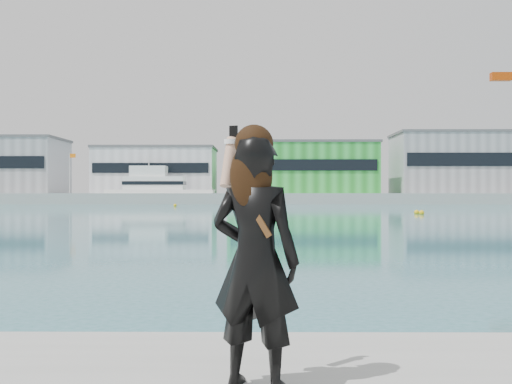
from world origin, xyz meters
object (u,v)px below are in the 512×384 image
(motor_yacht, at_px, (158,190))
(buoy_near, at_px, (422,214))
(woman, at_px, (255,253))
(buoy_extra, at_px, (417,214))
(buoy_far, at_px, (175,206))

(motor_yacht, xyz_separation_m, buoy_near, (34.76, -59.77, -2.64))
(buoy_near, bearing_deg, woman, -105.04)
(buoy_near, xyz_separation_m, buoy_extra, (-0.13, 1.40, 0.00))
(buoy_extra, bearing_deg, motor_yacht, 120.68)
(motor_yacht, distance_m, buoy_far, 23.87)
(motor_yacht, distance_m, woman, 118.27)
(buoy_near, bearing_deg, buoy_far, 127.55)
(motor_yacht, height_order, buoy_near, motor_yacht)
(buoy_extra, xyz_separation_m, woman, (-15.15, -58.28, 1.64))
(buoy_far, bearing_deg, buoy_near, -52.45)
(motor_yacht, relative_size, buoy_near, 40.25)
(buoy_near, distance_m, woman, 58.92)
(woman, bearing_deg, motor_yacht, -60.56)
(motor_yacht, bearing_deg, buoy_near, -59.54)
(woman, bearing_deg, buoy_far, -62.10)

